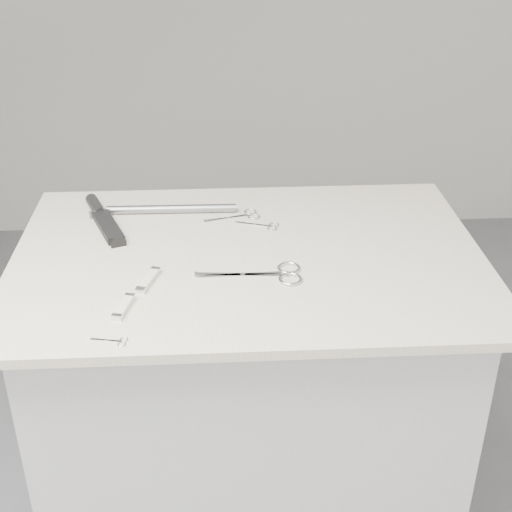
{
  "coord_description": "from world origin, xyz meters",
  "views": [
    {
      "loc": [
        -0.06,
        -1.33,
        1.65
      ],
      "look_at": [
        0.02,
        -0.01,
        0.92
      ],
      "focal_mm": 50.0,
      "sensor_mm": 36.0,
      "label": 1
    }
  ],
  "objects": [
    {
      "name": "tiny_scissors",
      "position": [
        -0.25,
        -0.31,
        0.92
      ],
      "size": [
        0.07,
        0.03,
        0.0
      ],
      "rotation": [
        0.0,
        0.0,
        -0.19
      ],
      "color": "silver",
      "rests_on": "display_board"
    },
    {
      "name": "pocket_knife_b",
      "position": [
        -0.2,
        -0.11,
        0.93
      ],
      "size": [
        0.05,
        0.09,
        0.01
      ],
      "rotation": [
        0.0,
        0.0,
        1.27
      ],
      "color": "silver",
      "rests_on": "display_board"
    },
    {
      "name": "sheathed_knife",
      "position": [
        -0.33,
        0.18,
        0.93
      ],
      "size": [
        0.12,
        0.24,
        0.03
      ],
      "rotation": [
        0.0,
        0.0,
        1.94
      ],
      "color": "black",
      "rests_on": "display_board"
    },
    {
      "name": "embroidery_scissors_a",
      "position": [
        -0.01,
        0.18,
        0.92
      ],
      "size": [
        0.13,
        0.07,
        0.0
      ],
      "rotation": [
        0.0,
        0.0,
        0.27
      ],
      "color": "silver",
      "rests_on": "display_board"
    },
    {
      "name": "embroidery_scissors_b",
      "position": [
        0.04,
        0.13,
        0.92
      ],
      "size": [
        0.1,
        0.05,
        0.0
      ],
      "rotation": [
        0.0,
        0.0,
        -0.31
      ],
      "color": "silver",
      "rests_on": "display_board"
    },
    {
      "name": "display_board",
      "position": [
        0.0,
        0.0,
        0.91
      ],
      "size": [
        1.0,
        0.7,
        0.02
      ],
      "primitive_type": "cube",
      "color": "beige",
      "rests_on": "plinth"
    },
    {
      "name": "plinth",
      "position": [
        0.0,
        0.0,
        0.45
      ],
      "size": [
        0.9,
        0.6,
        0.9
      ],
      "primitive_type": "cube",
      "color": "beige",
      "rests_on": "ground"
    },
    {
      "name": "metal_rail",
      "position": [
        -0.17,
        0.21,
        0.93
      ],
      "size": [
        0.31,
        0.03,
        0.02
      ],
      "primitive_type": "cylinder",
      "rotation": [
        0.0,
        1.57,
        -0.02
      ],
      "color": "gray",
      "rests_on": "display_board"
    },
    {
      "name": "large_shears",
      "position": [
        0.05,
        -0.09,
        0.92
      ],
      "size": [
        0.21,
        0.09,
        0.01
      ],
      "rotation": [
        0.0,
        0.0,
        -0.03
      ],
      "color": "silver",
      "rests_on": "display_board"
    },
    {
      "name": "pocket_knife_a",
      "position": [
        -0.24,
        -0.2,
        0.92
      ],
      "size": [
        0.04,
        0.08,
        0.01
      ],
      "rotation": [
        0.0,
        0.0,
        1.33
      ],
      "color": "silver",
      "rests_on": "display_board"
    }
  ]
}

